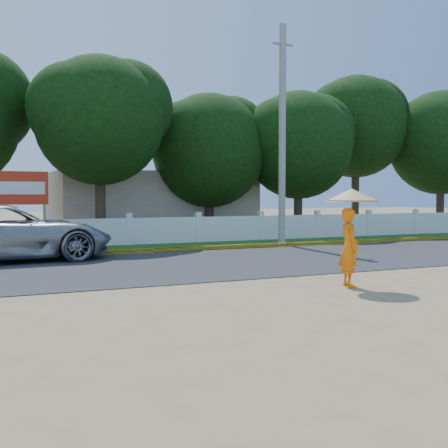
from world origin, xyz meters
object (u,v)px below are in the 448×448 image
Objects in this scene: vehicle at (6,233)px; monk_with_parasol at (350,223)px; utility_pole at (282,135)px; billboard at (15,192)px.

monk_with_parasol is at bearing -145.71° from vehicle.
utility_pole reaches higher than billboard.
monk_with_parasol is 14.41m from billboard.
monk_with_parasol is 0.74× the size of billboard.
utility_pole is at bearing -86.95° from vehicle.
utility_pole is 4.06× the size of monk_with_parasol.
monk_with_parasol reaches higher than vehicle.
vehicle is at bearing -172.20° from utility_pole.
vehicle is (-10.53, -1.44, -3.55)m from utility_pole.
billboard is at bearing 160.80° from utility_pole.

